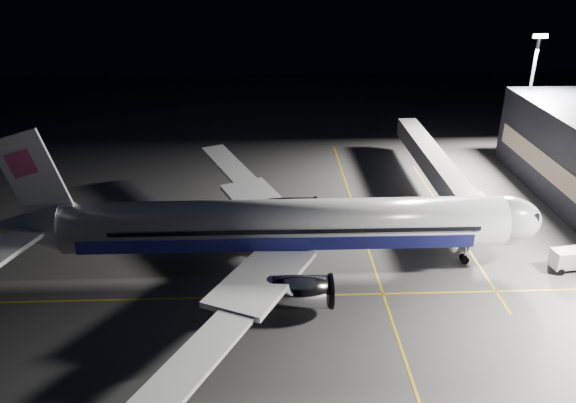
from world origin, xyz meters
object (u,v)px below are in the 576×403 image
(baggage_tug, at_px, (284,226))
(safety_cone_c, at_px, (259,210))
(safety_cone_a, at_px, (263,236))
(safety_cone_b, at_px, (312,238))
(service_truck, at_px, (572,259))
(airliner, at_px, (276,226))
(floodlight_mast_north, at_px, (530,87))
(jet_bridge, at_px, (437,167))

(baggage_tug, xyz_separation_m, safety_cone_c, (-3.22, 6.01, -0.52))
(safety_cone_a, xyz_separation_m, safety_cone_b, (6.00, -0.74, -0.06))
(safety_cone_b, bearing_deg, service_truck, -15.30)
(airliner, bearing_deg, safety_cone_b, 52.29)
(floodlight_mast_north, bearing_deg, safety_cone_a, -149.18)
(airliner, xyz_separation_m, safety_cone_a, (-1.47, 6.60, -4.83))
(service_truck, xyz_separation_m, safety_cone_c, (-35.10, 15.94, -1.01))
(service_truck, distance_m, baggage_tug, 33.40)
(jet_bridge, xyz_separation_m, baggage_tug, (-21.91, -10.06, -3.74))
(airliner, xyz_separation_m, service_truck, (33.05, -1.94, -3.82))
(floodlight_mast_north, distance_m, safety_cone_a, 50.98)
(service_truck, relative_size, safety_cone_c, 7.82)
(floodlight_mast_north, bearing_deg, baggage_tug, -148.99)
(floodlight_mast_north, xyz_separation_m, safety_cone_a, (-42.54, -25.39, -12.03))
(floodlight_mast_north, bearing_deg, service_truck, -103.31)
(baggage_tug, relative_size, safety_cone_c, 3.93)
(airliner, height_order, safety_cone_b, airliner)
(service_truck, xyz_separation_m, safety_cone_a, (-34.52, 8.54, -1.00))
(safety_cone_b, relative_size, safety_cone_c, 0.85)
(jet_bridge, relative_size, safety_cone_c, 52.59)
(safety_cone_a, relative_size, safety_cone_c, 1.03)
(service_truck, bearing_deg, baggage_tug, 155.04)
(safety_cone_a, bearing_deg, baggage_tug, 27.87)
(floodlight_mast_north, height_order, safety_cone_c, floodlight_mast_north)
(baggage_tug, bearing_deg, service_truck, -18.70)
(service_truck, height_order, baggage_tug, service_truck)
(baggage_tug, height_order, safety_cone_c, baggage_tug)
(jet_bridge, relative_size, safety_cone_a, 51.12)
(baggage_tug, bearing_deg, safety_cone_c, 116.80)
(jet_bridge, xyz_separation_m, floodlight_mast_north, (18.00, 13.93, 7.79))
(baggage_tug, xyz_separation_m, safety_cone_a, (-2.64, -1.39, -0.51))
(jet_bridge, distance_m, service_truck, 22.58)
(jet_bridge, relative_size, safety_cone_b, 61.74)
(service_truck, height_order, safety_cone_b, service_truck)
(airliner, distance_m, safety_cone_c, 14.95)
(airliner, bearing_deg, service_truck, -3.36)
(jet_bridge, xyz_separation_m, safety_cone_c, (-25.13, -4.06, -4.25))
(safety_cone_c, bearing_deg, airliner, -81.66)
(baggage_tug, bearing_deg, floodlight_mast_north, 29.62)
(jet_bridge, bearing_deg, safety_cone_a, -154.98)
(airliner, bearing_deg, jet_bridge, 38.04)
(airliner, bearing_deg, floodlight_mast_north, 37.91)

